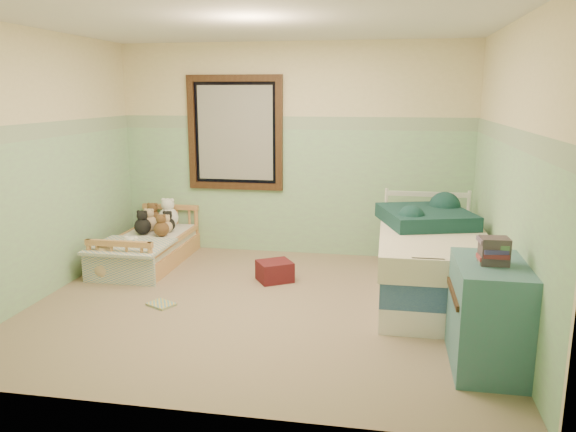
% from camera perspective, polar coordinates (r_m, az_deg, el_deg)
% --- Properties ---
extents(floor, '(4.20, 3.60, 0.02)m').
position_cam_1_polar(floor, '(5.24, -2.83, -9.16)').
color(floor, '#73634E').
rests_on(floor, ground).
extents(ceiling, '(4.20, 3.60, 0.02)m').
position_cam_1_polar(ceiling, '(4.91, -3.16, 19.36)').
color(ceiling, silver).
rests_on(ceiling, wall_back).
extents(wall_back, '(4.20, 0.04, 2.50)m').
position_cam_1_polar(wall_back, '(6.67, 0.52, 6.70)').
color(wall_back, beige).
rests_on(wall_back, floor).
extents(wall_front, '(4.20, 0.04, 2.50)m').
position_cam_1_polar(wall_front, '(3.22, -10.23, 0.24)').
color(wall_front, beige).
rests_on(wall_front, floor).
extents(wall_left, '(0.04, 3.60, 2.50)m').
position_cam_1_polar(wall_left, '(5.76, -23.85, 4.73)').
color(wall_left, beige).
rests_on(wall_left, floor).
extents(wall_right, '(0.04, 3.60, 2.50)m').
position_cam_1_polar(wall_right, '(4.89, 21.78, 3.71)').
color(wall_right, beige).
rests_on(wall_right, floor).
extents(wainscot_mint, '(4.20, 0.01, 1.50)m').
position_cam_1_polar(wainscot_mint, '(6.72, 0.49, 2.45)').
color(wainscot_mint, '#8CAD92').
rests_on(wainscot_mint, floor).
extents(border_strip, '(4.20, 0.01, 0.15)m').
position_cam_1_polar(border_strip, '(6.63, 0.51, 9.49)').
color(border_strip, '#477451').
rests_on(border_strip, wall_back).
extents(window_frame, '(1.16, 0.06, 1.36)m').
position_cam_1_polar(window_frame, '(6.77, -5.45, 8.43)').
color(window_frame, black).
rests_on(window_frame, wall_back).
extents(window_blinds, '(0.92, 0.01, 1.12)m').
position_cam_1_polar(window_blinds, '(6.78, -5.43, 8.44)').
color(window_blinds, '#AFAFA7').
rests_on(window_blinds, window_frame).
extents(toddler_bed_frame, '(0.73, 1.46, 0.19)m').
position_cam_1_polar(toddler_bed_frame, '(6.63, -14.01, -3.90)').
color(toddler_bed_frame, '#A86639').
rests_on(toddler_bed_frame, floor).
extents(toddler_mattress, '(0.67, 1.40, 0.12)m').
position_cam_1_polar(toddler_mattress, '(6.59, -14.08, -2.61)').
color(toddler_mattress, white).
rests_on(toddler_mattress, toddler_bed_frame).
extents(patchwork_quilt, '(0.79, 0.73, 0.03)m').
position_cam_1_polar(patchwork_quilt, '(6.18, -15.83, -3.00)').
color(patchwork_quilt, '#6E96B3').
rests_on(patchwork_quilt, toddler_mattress).
extents(plush_bed_brown, '(0.20, 0.20, 0.20)m').
position_cam_1_polar(plush_bed_brown, '(7.06, -13.62, -0.26)').
color(plush_bed_brown, brown).
rests_on(plush_bed_brown, toddler_mattress).
extents(plush_bed_white, '(0.24, 0.24, 0.24)m').
position_cam_1_polar(plush_bed_white, '(6.98, -12.13, -0.15)').
color(plush_bed_white, white).
rests_on(plush_bed_white, toddler_mattress).
extents(plush_bed_tan, '(0.18, 0.18, 0.18)m').
position_cam_1_polar(plush_bed_tan, '(6.84, -13.97, -0.74)').
color(plush_bed_tan, '#D7B68C').
rests_on(plush_bed_tan, toddler_mattress).
extents(plush_bed_dark, '(0.17, 0.17, 0.17)m').
position_cam_1_polar(plush_bed_dark, '(6.75, -12.18, -0.87)').
color(plush_bed_dark, black).
rests_on(plush_bed_dark, toddler_mattress).
extents(plush_floor_cream, '(0.25, 0.25, 0.25)m').
position_cam_1_polar(plush_floor_cream, '(6.50, -15.61, -4.05)').
color(plush_floor_cream, white).
rests_on(plush_floor_cream, floor).
extents(plush_floor_tan, '(0.27, 0.27, 0.27)m').
position_cam_1_polar(plush_floor_tan, '(6.15, -18.12, -5.06)').
color(plush_floor_tan, '#D7B68C').
rests_on(plush_floor_tan, floor).
extents(twin_bed_frame, '(0.93, 1.86, 0.22)m').
position_cam_1_polar(twin_bed_frame, '(5.53, 14.26, -7.05)').
color(twin_bed_frame, white).
rests_on(twin_bed_frame, floor).
extents(twin_boxspring, '(0.93, 1.86, 0.22)m').
position_cam_1_polar(twin_boxspring, '(5.46, 14.38, -4.87)').
color(twin_boxspring, '#2C4988').
rests_on(twin_boxspring, twin_bed_frame).
extents(twin_mattress, '(0.97, 1.90, 0.22)m').
position_cam_1_polar(twin_mattress, '(5.40, 14.51, -2.64)').
color(twin_mattress, '#F0E6CC').
rests_on(twin_mattress, twin_boxspring).
extents(teal_blanket, '(1.00, 1.03, 0.14)m').
position_cam_1_polar(teal_blanket, '(5.64, 13.89, -0.07)').
color(teal_blanket, '#103735').
rests_on(teal_blanket, twin_mattress).
extents(dresser, '(0.48, 0.77, 0.77)m').
position_cam_1_polar(dresser, '(4.24, 19.77, -9.55)').
color(dresser, teal).
rests_on(dresser, floor).
extents(book_stack, '(0.20, 0.16, 0.19)m').
position_cam_1_polar(book_stack, '(4.07, 20.31, -3.36)').
color(book_stack, brown).
rests_on(book_stack, dresser).
extents(red_pillow, '(0.44, 0.43, 0.21)m').
position_cam_1_polar(red_pillow, '(5.84, -1.37, -5.65)').
color(red_pillow, maroon).
rests_on(red_pillow, floor).
extents(floor_book, '(0.29, 0.27, 0.02)m').
position_cam_1_polar(floor_book, '(5.34, -12.82, -8.79)').
color(floor_book, yellow).
rests_on(floor_book, floor).
extents(extra_plush_0, '(0.19, 0.19, 0.19)m').
position_cam_1_polar(extra_plush_0, '(6.69, -14.62, -1.03)').
color(extra_plush_0, black).
rests_on(extra_plush_0, toddler_mattress).
extents(extra_plush_1, '(0.15, 0.15, 0.15)m').
position_cam_1_polar(extra_plush_1, '(6.70, -12.33, -1.08)').
color(extra_plush_1, '#D7B68C').
rests_on(extra_plush_1, toddler_mattress).
extents(extra_plush_2, '(0.18, 0.18, 0.18)m').
position_cam_1_polar(extra_plush_2, '(6.55, -12.80, -1.29)').
color(extra_plush_2, brown).
rests_on(extra_plush_2, toddler_mattress).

